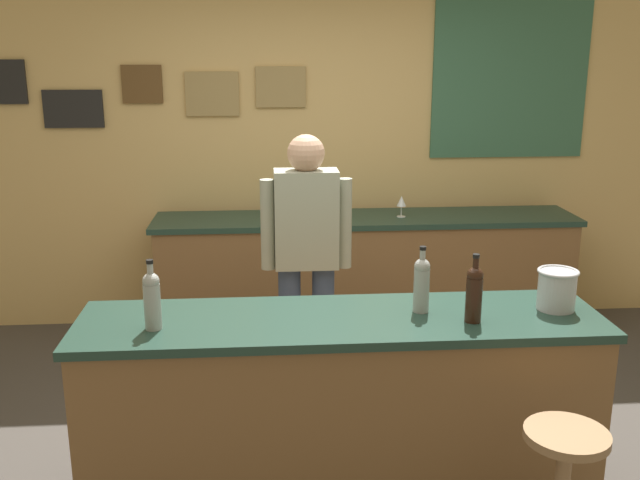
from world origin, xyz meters
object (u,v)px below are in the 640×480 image
wine_glass_a (325,205)px  wine_glass_b (401,202)px  wine_bottle_a (152,298)px  wine_bottle_c (474,292)px  bartender (306,253)px  ice_bucket (557,289)px  coffee_mug (281,209)px  wine_bottle_b (422,283)px

wine_glass_a → wine_glass_b: (0.56, 0.06, 0.00)m
wine_bottle_a → wine_glass_a: size_ratio=1.97×
wine_bottle_c → wine_glass_a: 2.11m
wine_bottle_c → wine_glass_b: (0.08, 2.12, -0.05)m
wine_bottle_c → wine_glass_a: size_ratio=1.97×
bartender → wine_bottle_c: bartender is taller
ice_bucket → bartender: bearing=138.7°
wine_bottle_a → wine_bottle_c: size_ratio=1.00×
ice_bucket → wine_glass_a: (-0.90, 1.93, -0.01)m
wine_glass_a → coffee_mug: size_ratio=1.24×
wine_bottle_a → wine_bottle_c: same height
wine_bottle_c → coffee_mug: wine_bottle_c is taller
wine_bottle_b → coffee_mug: 2.16m
bartender → coffee_mug: bearing=96.1°
ice_bucket → coffee_mug: (-1.21, 2.09, -0.07)m
wine_bottle_a → ice_bucket: size_ratio=1.63×
wine_bottle_b → wine_glass_a: wine_bottle_b is taller
coffee_mug → wine_glass_a: bearing=-27.3°
wine_glass_a → bartender: bearing=-100.7°
wine_glass_b → wine_bottle_a: bearing=-124.9°
bartender → wine_bottle_a: (-0.71, -1.06, 0.12)m
ice_bucket → coffee_mug: size_ratio=1.50×
wine_bottle_a → wine_bottle_b: 1.18m
wine_bottle_b → wine_bottle_c: size_ratio=1.00×
wine_bottle_a → coffee_mug: (0.59, 2.19, -0.11)m
wine_glass_a → wine_bottle_a: bearing=-113.8°
wine_bottle_b → wine_glass_b: (0.28, 1.98, -0.05)m
coffee_mug → bartender: bearing=-83.9°
wine_bottle_a → ice_bucket: wine_bottle_a is taller
wine_glass_b → coffee_mug: 0.88m
wine_glass_b → wine_glass_a: bearing=-173.8°
bartender → ice_bucket: bartender is taller
wine_bottle_b → wine_glass_b: bearing=81.8°
wine_bottle_a → wine_bottle_b: size_ratio=1.00×
wine_bottle_a → ice_bucket: bearing=3.2°
wine_bottle_b → coffee_mug: size_ratio=2.45×
bartender → wine_glass_a: (0.19, 0.98, 0.07)m
ice_bucket → wine_glass_b: ice_bucket is taller
bartender → wine_bottle_b: bearing=-63.7°
ice_bucket → wine_glass_b: 2.02m
wine_glass_b → bartender: bearing=-125.8°
wine_bottle_b → ice_bucket: wine_bottle_b is taller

